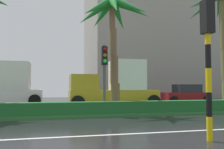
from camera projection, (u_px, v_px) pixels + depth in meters
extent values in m
cylinder|color=brown|center=(115.00, 97.00, 13.45)|extent=(0.51, 0.51, 1.53)
cylinder|color=brown|center=(114.00, 70.00, 13.52)|extent=(0.45, 0.45, 1.53)
cylinder|color=brown|center=(113.00, 42.00, 13.58)|extent=(0.39, 0.39, 1.53)
cylinder|color=brown|center=(112.00, 15.00, 13.65)|extent=(0.33, 0.33, 1.53)
sphere|color=#20782D|center=(112.00, 0.00, 13.69)|extent=(0.90, 0.90, 0.90)
cone|color=#20782D|center=(131.00, 8.00, 13.84)|extent=(2.36, 0.73, 1.37)
cone|color=#20782D|center=(118.00, 16.00, 14.54)|extent=(1.76, 2.12, 1.73)
cone|color=#20782D|center=(103.00, 14.00, 14.47)|extent=(1.35, 2.31, 1.62)
cone|color=#20782D|center=(96.00, 12.00, 13.83)|extent=(2.26, 1.41, 1.72)
cone|color=#20782D|center=(99.00, 6.00, 13.00)|extent=(2.22, 1.59, 1.67)
cone|color=#20782D|center=(114.00, 5.00, 12.70)|extent=(0.82, 2.28, 1.69)
cone|color=#20782D|center=(128.00, 6.00, 13.15)|extent=(2.04, 1.99, 1.52)
cylinder|color=brown|center=(224.00, 36.00, 15.63)|extent=(0.45, 0.45, 1.84)
cylinder|color=brown|center=(222.00, 8.00, 15.75)|extent=(0.38, 0.38, 1.84)
cone|color=#285C33|center=(219.00, 6.00, 16.92)|extent=(1.81, 2.53, 1.51)
cone|color=#285C33|center=(205.00, 6.00, 16.44)|extent=(1.97, 2.30, 1.86)
cone|color=#285C33|center=(206.00, 0.00, 15.57)|extent=(2.59, 0.72, 1.66)
cylinder|color=#4C4C47|center=(104.00, 79.00, 12.62)|extent=(0.16, 0.16, 3.51)
cube|color=black|center=(104.00, 56.00, 12.68)|extent=(0.28, 0.32, 0.96)
sphere|color=maroon|center=(105.00, 50.00, 12.53)|extent=(0.20, 0.20, 0.20)
sphere|color=#7F600F|center=(105.00, 55.00, 12.51)|extent=(0.20, 0.20, 0.20)
sphere|color=#1EEA3F|center=(105.00, 61.00, 12.50)|extent=(0.20, 0.20, 0.20)
cylinder|color=yellow|center=(210.00, 129.00, 6.72)|extent=(0.16, 0.16, 0.67)
cylinder|color=black|center=(209.00, 104.00, 6.75)|extent=(0.16, 0.16, 0.67)
cylinder|color=yellow|center=(209.00, 80.00, 6.79)|extent=(0.16, 0.16, 0.67)
cylinder|color=black|center=(208.00, 56.00, 6.82)|extent=(0.16, 0.16, 0.67)
cylinder|color=yellow|center=(208.00, 33.00, 6.85)|extent=(0.16, 0.16, 0.67)
cylinder|color=black|center=(207.00, 9.00, 6.89)|extent=(0.16, 0.16, 0.67)
cube|color=black|center=(207.00, 17.00, 6.88)|extent=(0.28, 0.32, 0.96)
sphere|color=maroon|center=(204.00, 8.00, 7.06)|extent=(0.20, 0.20, 0.20)
sphere|color=yellow|center=(204.00, 18.00, 7.04)|extent=(0.20, 0.20, 0.20)
sphere|color=#0F591E|center=(204.00, 29.00, 7.03)|extent=(0.20, 0.20, 0.20)
cube|color=white|center=(0.00, 96.00, 19.06)|extent=(6.40, 2.30, 0.90)
cube|color=silver|center=(15.00, 76.00, 19.39)|extent=(2.30, 2.35, 2.20)
cylinder|color=black|center=(35.00, 100.00, 18.55)|extent=(0.92, 0.30, 0.92)
cylinder|color=black|center=(37.00, 99.00, 20.82)|extent=(0.92, 0.30, 0.92)
cube|color=#B28C1E|center=(113.00, 96.00, 17.89)|extent=(6.40, 2.30, 0.90)
cube|color=#B28C1E|center=(83.00, 82.00, 17.42)|extent=(1.90, 2.21, 1.10)
cube|color=silver|center=(127.00, 75.00, 18.21)|extent=(2.30, 2.35, 2.20)
cylinder|color=black|center=(78.00, 102.00, 16.09)|extent=(0.92, 0.30, 0.92)
cylinder|color=black|center=(75.00, 100.00, 18.36)|extent=(0.92, 0.30, 0.92)
cylinder|color=black|center=(154.00, 101.00, 17.37)|extent=(0.92, 0.30, 0.92)
cylinder|color=black|center=(142.00, 100.00, 19.64)|extent=(0.92, 0.30, 0.92)
cube|color=maroon|center=(186.00, 96.00, 22.86)|extent=(4.30, 1.76, 0.72)
cube|color=#1E2328|center=(187.00, 88.00, 22.93)|extent=(2.30, 1.58, 0.76)
cylinder|color=black|center=(174.00, 100.00, 21.58)|extent=(0.68, 0.22, 0.68)
cylinder|color=black|center=(165.00, 99.00, 23.33)|extent=(0.68, 0.22, 0.68)
cylinder|color=black|center=(207.00, 99.00, 22.36)|extent=(0.68, 0.22, 0.68)
cylinder|color=black|center=(196.00, 98.00, 24.11)|extent=(0.68, 0.22, 0.68)
cube|color=gray|center=(155.00, 38.00, 36.14)|extent=(19.56, 12.55, 17.36)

